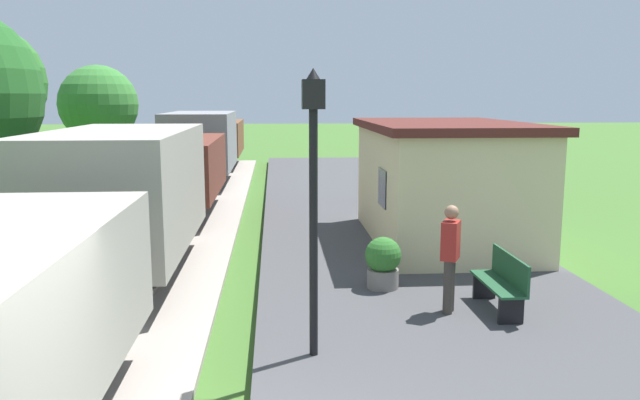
# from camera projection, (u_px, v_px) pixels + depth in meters

# --- Properties ---
(freight_train) EXTENTS (2.50, 32.60, 2.72)m
(freight_train) POSITION_uv_depth(u_px,v_px,m) (176.00, 168.00, 18.46)
(freight_train) COLOR gray
(freight_train) RESTS_ON rail_near
(station_hut) EXTENTS (3.50, 5.80, 2.78)m
(station_hut) POSITION_uv_depth(u_px,v_px,m) (443.00, 181.00, 14.54)
(station_hut) COLOR beige
(station_hut) RESTS_ON platform_slab
(bench_near_hut) EXTENTS (0.42, 1.50, 0.91)m
(bench_near_hut) POSITION_uv_depth(u_px,v_px,m) (502.00, 282.00, 9.87)
(bench_near_hut) COLOR #1E4C2D
(bench_near_hut) RESTS_ON platform_slab
(bench_down_platform) EXTENTS (0.42, 1.50, 0.91)m
(bench_down_platform) POSITION_uv_depth(u_px,v_px,m) (388.00, 189.00, 19.73)
(bench_down_platform) COLOR #1E4C2D
(bench_down_platform) RESTS_ON platform_slab
(person_waiting) EXTENTS (0.38, 0.45, 1.71)m
(person_waiting) POSITION_uv_depth(u_px,v_px,m) (450.00, 254.00, 9.71)
(person_waiting) COLOR #38332D
(person_waiting) RESTS_ON platform_slab
(potted_planter) EXTENTS (0.64, 0.64, 0.92)m
(potted_planter) POSITION_uv_depth(u_px,v_px,m) (383.00, 262.00, 11.05)
(potted_planter) COLOR slate
(potted_planter) RESTS_ON platform_slab
(lamp_post_near) EXTENTS (0.28, 0.28, 3.70)m
(lamp_post_near) POSITION_uv_depth(u_px,v_px,m) (313.00, 161.00, 7.83)
(lamp_post_near) COLOR black
(lamp_post_near) RESTS_ON platform_slab
(tree_field_distant) EXTENTS (3.51, 3.51, 5.01)m
(tree_field_distant) POSITION_uv_depth(u_px,v_px,m) (98.00, 104.00, 28.23)
(tree_field_distant) COLOR #4C3823
(tree_field_distant) RESTS_ON ground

